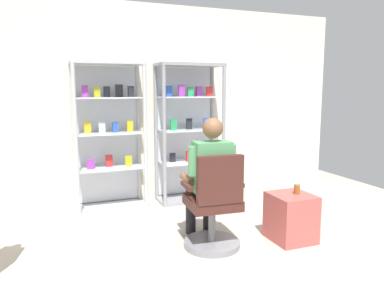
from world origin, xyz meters
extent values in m
cube|color=silver|center=(0.00, 3.00, 1.35)|extent=(6.00, 0.10, 2.70)
cylinder|color=#B7B7BC|center=(-0.98, 2.50, 0.95)|extent=(0.05, 0.05, 1.90)
cylinder|color=#B7B7BC|center=(-0.13, 2.50, 0.95)|extent=(0.05, 0.05, 1.90)
cylinder|color=#B7B7BC|center=(-0.98, 2.90, 0.95)|extent=(0.05, 0.05, 1.90)
cylinder|color=#B7B7BC|center=(-0.13, 2.90, 0.95)|extent=(0.05, 0.05, 1.90)
cube|color=#B7B7BC|center=(-0.55, 2.70, 1.88)|extent=(0.90, 0.45, 0.04)
cube|color=#B7B7BC|center=(-0.55, 2.70, 0.02)|extent=(0.90, 0.45, 0.04)
cube|color=silver|center=(-0.55, 2.92, 0.95)|extent=(0.84, 0.02, 1.80)
cube|color=silver|center=(-0.55, 2.70, 0.55)|extent=(0.82, 0.39, 0.02)
cube|color=purple|center=(-0.80, 2.66, 0.62)|extent=(0.09, 0.04, 0.13)
cube|color=red|center=(-0.56, 2.73, 0.64)|extent=(0.09, 0.03, 0.16)
cube|color=#999919|center=(-0.32, 2.66, 0.63)|extent=(0.09, 0.05, 0.14)
cube|color=silver|center=(-0.55, 2.70, 1.00)|extent=(0.82, 0.39, 0.02)
cube|color=gold|center=(-0.81, 2.72, 1.08)|extent=(0.08, 0.05, 0.14)
cube|color=silver|center=(-0.64, 2.71, 1.07)|extent=(0.08, 0.05, 0.13)
cube|color=#264CB2|center=(-0.47, 2.70, 1.07)|extent=(0.08, 0.05, 0.13)
cube|color=gold|center=(-0.28, 2.69, 1.08)|extent=(0.07, 0.04, 0.14)
cube|color=silver|center=(-0.55, 2.70, 1.45)|extent=(0.82, 0.39, 0.02)
cube|color=purple|center=(-0.83, 2.70, 1.53)|extent=(0.08, 0.05, 0.15)
cube|color=#999919|center=(-0.69, 2.68, 1.52)|extent=(0.08, 0.05, 0.13)
cube|color=black|center=(-0.56, 2.72, 1.53)|extent=(0.08, 0.05, 0.13)
cube|color=black|center=(-0.40, 2.75, 1.54)|extent=(0.09, 0.05, 0.16)
cube|color=black|center=(-0.27, 2.66, 1.53)|extent=(0.08, 0.05, 0.14)
cylinder|color=gray|center=(0.13, 2.50, 0.95)|extent=(0.05, 0.05, 1.90)
cylinder|color=gray|center=(0.98, 2.50, 0.95)|extent=(0.05, 0.05, 1.90)
cylinder|color=gray|center=(0.13, 2.90, 0.95)|extent=(0.05, 0.05, 1.90)
cylinder|color=gray|center=(0.98, 2.90, 0.95)|extent=(0.05, 0.05, 1.90)
cube|color=gray|center=(0.55, 2.70, 1.88)|extent=(0.90, 0.45, 0.04)
cube|color=gray|center=(0.55, 2.70, 0.02)|extent=(0.90, 0.45, 0.04)
cube|color=silver|center=(0.55, 2.92, 0.95)|extent=(0.84, 0.02, 1.80)
cube|color=silver|center=(0.55, 2.70, 0.55)|extent=(0.82, 0.39, 0.02)
cube|color=black|center=(0.31, 2.74, 0.62)|extent=(0.08, 0.05, 0.12)
cube|color=red|center=(0.54, 2.69, 0.63)|extent=(0.09, 0.04, 0.15)
cube|color=silver|center=(0.79, 2.74, 0.63)|extent=(0.09, 0.04, 0.15)
cube|color=silver|center=(0.55, 2.70, 1.00)|extent=(0.82, 0.39, 0.02)
cube|color=#268C4C|center=(0.30, 2.67, 1.08)|extent=(0.09, 0.06, 0.15)
cube|color=black|center=(0.55, 2.71, 1.08)|extent=(0.08, 0.04, 0.15)
cube|color=#264CB2|center=(0.78, 2.66, 1.09)|extent=(0.08, 0.05, 0.15)
cube|color=silver|center=(0.55, 2.70, 1.45)|extent=(0.82, 0.39, 0.02)
cube|color=#264CB2|center=(0.26, 2.70, 1.53)|extent=(0.08, 0.04, 0.15)
cube|color=purple|center=(0.42, 2.65, 1.54)|extent=(0.08, 0.05, 0.16)
cube|color=#268C4C|center=(0.55, 2.67, 1.52)|extent=(0.08, 0.03, 0.13)
cube|color=purple|center=(0.70, 2.72, 1.52)|extent=(0.08, 0.05, 0.13)
cube|color=red|center=(0.84, 2.70, 1.52)|extent=(0.09, 0.05, 0.13)
cylinder|color=slate|center=(0.19, 1.13, 0.03)|extent=(0.56, 0.56, 0.06)
cylinder|color=slate|center=(0.19, 1.13, 0.24)|extent=(0.07, 0.07, 0.41)
cube|color=#3F1E19|center=(0.19, 1.13, 0.46)|extent=(0.51, 0.51, 0.10)
cube|color=#3F1E19|center=(0.18, 0.92, 0.73)|extent=(0.44, 0.11, 0.45)
cube|color=#3F1E19|center=(0.45, 1.11, 0.64)|extent=(0.06, 0.30, 0.04)
cube|color=#3F1E19|center=(-0.07, 1.15, 0.64)|extent=(0.06, 0.30, 0.04)
cylinder|color=black|center=(0.31, 1.32, 0.56)|extent=(0.17, 0.41, 0.14)
cylinder|color=black|center=(0.32, 1.52, 0.28)|extent=(0.11, 0.11, 0.56)
cylinder|color=black|center=(0.11, 1.34, 0.56)|extent=(0.17, 0.41, 0.14)
cylinder|color=black|center=(0.12, 1.54, 0.28)|extent=(0.11, 0.11, 0.56)
cube|color=#4C8C59|center=(0.19, 1.13, 0.81)|extent=(0.38, 0.25, 0.50)
sphere|color=brown|center=(0.19, 1.13, 1.19)|extent=(0.20, 0.20, 0.20)
cylinder|color=#4C8C59|center=(0.39, 1.12, 0.88)|extent=(0.09, 0.09, 0.28)
cylinder|color=brown|center=(0.41, 1.30, 0.66)|extent=(0.10, 0.31, 0.08)
cylinder|color=#4C8C59|center=(-0.01, 1.15, 0.88)|extent=(0.09, 0.09, 0.28)
cylinder|color=brown|center=(0.01, 1.33, 0.66)|extent=(0.10, 0.31, 0.08)
cube|color=#B24C47|center=(1.02, 0.99, 0.24)|extent=(0.41, 0.43, 0.49)
cylinder|color=brown|center=(1.08, 0.98, 0.54)|extent=(0.06, 0.06, 0.10)
camera|label=1|loc=(-1.27, -2.10, 1.56)|focal=34.93mm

